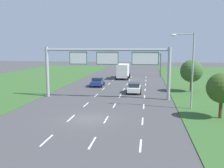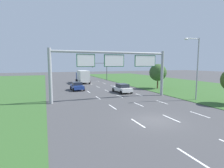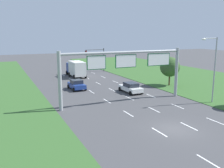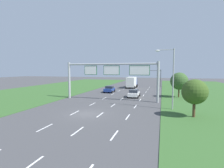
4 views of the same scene
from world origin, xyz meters
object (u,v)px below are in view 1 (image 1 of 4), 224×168
at_px(box_truck, 123,71).
at_px(sign_gantry, 108,62).
at_px(traffic_light_mast, 152,61).
at_px(street_lamp, 189,64).
at_px(roadside_tree_mid, 191,71).
at_px(car_near_red, 97,82).
at_px(car_lead_silver, 134,88).
at_px(roadside_tree_near, 222,88).

relative_size(box_truck, sign_gantry, 0.42).
xyz_separation_m(box_truck, traffic_light_mast, (6.48, 4.74, 2.11)).
height_order(box_truck, street_lamp, street_lamp).
xyz_separation_m(traffic_light_mast, roadside_tree_mid, (5.66, -20.57, -0.56)).
distance_m(car_near_red, sign_gantry, 11.70).
bearing_deg(car_near_red, street_lamp, -50.18).
bearing_deg(box_truck, car_near_red, -105.98).
relative_size(box_truck, street_lamp, 0.85).
distance_m(car_near_red, car_lead_silver, 8.91).
xyz_separation_m(traffic_light_mast, street_lamp, (3.50, -31.99, 1.21)).
bearing_deg(car_near_red, box_truck, 71.95).
xyz_separation_m(sign_gantry, roadside_tree_mid, (11.99, 6.55, -1.64)).
relative_size(car_near_red, street_lamp, 0.47).
bearing_deg(roadside_tree_mid, car_near_red, 166.51).
xyz_separation_m(traffic_light_mast, roadside_tree_near, (6.07, -35.53, -0.84)).
xyz_separation_m(car_lead_silver, street_lamp, (6.57, -9.58, 4.29)).
bearing_deg(car_lead_silver, street_lamp, -56.72).
xyz_separation_m(car_lead_silver, traffic_light_mast, (3.07, 22.41, 3.07)).
bearing_deg(traffic_light_mast, box_truck, -143.85).
xyz_separation_m(car_near_red, roadside_tree_near, (16.07, -18.72, 2.23)).
relative_size(traffic_light_mast, roadside_tree_near, 1.24).
bearing_deg(car_lead_silver, traffic_light_mast, 81.06).
relative_size(car_lead_silver, roadside_tree_mid, 0.89).
xyz_separation_m(street_lamp, roadside_tree_mid, (2.16, 11.42, -1.78)).
distance_m(car_near_red, roadside_tree_mid, 16.30).
height_order(car_lead_silver, roadside_tree_near, roadside_tree_near).
bearing_deg(traffic_light_mast, car_lead_silver, -97.79).
relative_size(sign_gantry, street_lamp, 2.03).
distance_m(car_lead_silver, street_lamp, 12.38).
xyz_separation_m(car_lead_silver, roadside_tree_mid, (8.73, 1.84, 2.51)).
distance_m(traffic_light_mast, roadside_tree_near, 36.06).
height_order(box_truck, roadside_tree_near, roadside_tree_near).
relative_size(car_near_red, car_lead_silver, 0.89).
bearing_deg(sign_gantry, box_truck, 90.40).
xyz_separation_m(car_lead_silver, box_truck, (-3.42, 17.67, 0.97)).
relative_size(street_lamp, roadside_tree_mid, 1.69).
bearing_deg(roadside_tree_near, traffic_light_mast, 99.69).
height_order(traffic_light_mast, street_lamp, street_lamp).
bearing_deg(roadside_tree_near, car_lead_silver, 124.85).
distance_m(car_lead_silver, roadside_tree_near, 16.15).
distance_m(car_lead_silver, roadside_tree_mid, 9.27).
bearing_deg(traffic_light_mast, sign_gantry, -103.13).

